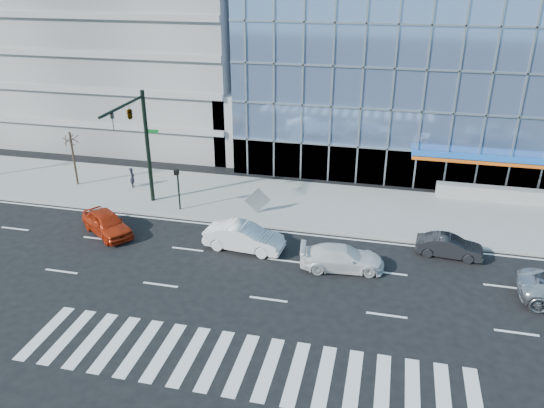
% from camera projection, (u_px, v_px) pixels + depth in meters
% --- Properties ---
extents(ground, '(160.00, 160.00, 0.00)m').
position_uv_depth(ground, '(284.00, 261.00, 30.90)').
color(ground, black).
rests_on(ground, ground).
extents(sidewalk, '(120.00, 8.00, 0.15)m').
position_uv_depth(sidewalk, '(307.00, 204.00, 37.96)').
color(sidewalk, gray).
rests_on(sidewalk, ground).
extents(theatre_building, '(42.00, 26.00, 15.00)m').
position_uv_depth(theatre_building, '(495.00, 64.00, 47.94)').
color(theatre_building, '#7795C7').
rests_on(theatre_building, ground).
extents(parking_garage, '(24.00, 24.00, 20.00)m').
position_uv_depth(parking_garage, '(146.00, 26.00, 53.91)').
color(parking_garage, gray).
rests_on(parking_garage, ground).
extents(ramp_block, '(6.00, 8.00, 6.00)m').
position_uv_depth(ramp_block, '(260.00, 122.00, 46.84)').
color(ramp_block, gray).
rests_on(ramp_block, ground).
extents(traffic_signal, '(1.14, 5.74, 8.00)m').
position_uv_depth(traffic_signal, '(135.00, 125.00, 34.66)').
color(traffic_signal, black).
rests_on(traffic_signal, sidewalk).
extents(ped_signal_post, '(0.30, 0.33, 3.00)m').
position_uv_depth(ped_signal_post, '(178.00, 183.00, 36.14)').
color(ped_signal_post, black).
rests_on(ped_signal_post, sidewalk).
extents(street_tree_near, '(1.10, 1.10, 4.23)m').
position_uv_depth(street_tree_near, '(71.00, 139.00, 39.69)').
color(street_tree_near, '#332319').
rests_on(street_tree_near, sidewalk).
extents(white_suv, '(4.94, 2.54, 1.37)m').
position_uv_depth(white_suv, '(342.00, 258.00, 29.84)').
color(white_suv, white).
rests_on(white_suv, ground).
extents(white_sedan, '(4.96, 2.11, 1.59)m').
position_uv_depth(white_sedan, '(244.00, 237.00, 31.85)').
color(white_sedan, white).
rests_on(white_sedan, ground).
extents(dark_sedan, '(3.94, 1.64, 1.27)m').
position_uv_depth(dark_sedan, '(449.00, 246.00, 31.15)').
color(dark_sedan, black).
rests_on(dark_sedan, ground).
extents(red_sedan, '(4.61, 4.00, 1.50)m').
position_uv_depth(red_sedan, '(107.00, 223.00, 33.69)').
color(red_sedan, '#B1280D').
rests_on(red_sedan, ground).
extents(pedestrian, '(0.55, 0.66, 1.55)m').
position_uv_depth(pedestrian, '(132.00, 177.00, 40.39)').
color(pedestrian, black).
rests_on(pedestrian, sidewalk).
extents(tilted_panel, '(1.71, 0.79, 1.83)m').
position_uv_depth(tilted_panel, '(257.00, 200.00, 36.16)').
color(tilted_panel, gray).
rests_on(tilted_panel, sidewalk).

